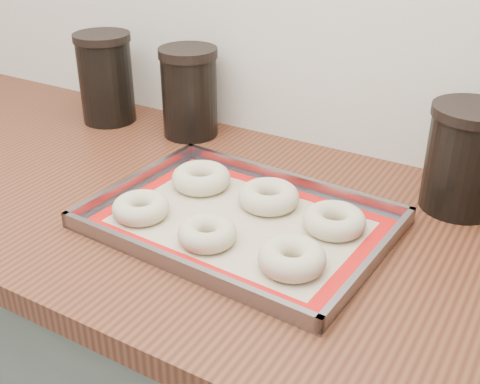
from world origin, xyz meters
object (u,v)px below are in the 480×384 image
Objects in this scene: bagel_front_right at (292,258)px; canister_mid at (189,92)px; bagel_back_mid at (269,197)px; canister_left at (106,78)px; bagel_front_left at (141,208)px; canister_right at (466,158)px; bagel_back_left at (201,178)px; baking_tray at (240,221)px; bagel_back_right at (334,221)px; bagel_front_mid at (207,233)px.

bagel_front_right is 0.52× the size of canister_mid.
canister_left reaches higher than bagel_back_mid.
bagel_front_left is 0.50× the size of canister_mid.
bagel_front_right is 0.49× the size of canister_left.
bagel_back_left is at bearing -157.47° from canister_right.
bagel_front_right is at bearing -27.17° from canister_left.
bagel_front_right is at bearing -29.67° from bagel_back_left.
bagel_front_left is at bearing -67.97° from canister_mid.
baking_tray is at bearing -43.65° from canister_mid.
canister_left is (-0.49, 0.25, 0.09)m from baking_tray.
bagel_front_right is at bearing -29.40° from baking_tray.
canister_right is at bearing 22.53° from bagel_back_left.
bagel_front_mid is at bearing -138.78° from bagel_back_right.
canister_mid is at bearing 136.35° from baking_tray.
bagel_back_right is 0.50× the size of canister_left.
bagel_front_left is at bearing -156.96° from bagel_back_right.
bagel_back_right reaches higher than baking_tray.
canister_mid reaches higher than canister_right.
canister_mid is (-0.42, 0.22, 0.07)m from bagel_back_right.
bagel_back_right is at bearing -128.74° from canister_right.
bagel_front_left is at bearing -42.27° from canister_left.
bagel_back_left is (-0.12, 0.07, 0.02)m from baking_tray.
bagel_front_mid is at bearing -51.96° from canister_mid.
bagel_front_left is 1.03× the size of bagel_front_mid.
canister_mid is at bearing 140.20° from bagel_front_right.
bagel_front_mid is at bearing -53.22° from bagel_back_left.
bagel_back_mid is 0.54× the size of canister_mid.
canister_mid is at bearing 128.04° from bagel_front_mid.
bagel_back_left is at bearing -25.41° from canister_left.
bagel_back_right is at bearing -7.13° from bagel_back_mid.
baking_tray is 4.68× the size of bagel_back_mid.
baking_tray is 0.16m from bagel_front_left.
canister_right is (0.27, 0.17, 0.07)m from bagel_back_mid.
canister_mid reaches higher than bagel_front_mid.
bagel_back_mid is 0.13m from bagel_back_right.
bagel_front_left is at bearing -100.77° from bagel_back_left.
bagel_back_mid reaches higher than bagel_front_mid.
bagel_front_left is 0.47× the size of canister_left.
bagel_back_right is 0.48m from canister_mid.
bagel_back_mid is 1.04× the size of bagel_back_right.
baking_tray is 4.91× the size of bagel_front_right.
bagel_front_mid is 0.58m from canister_left.
canister_left is (-0.34, 0.31, 0.08)m from bagel_front_left.
bagel_back_right is at bearing 23.04° from bagel_front_left.
bagel_back_right is (0.14, 0.06, 0.01)m from baking_tray.
canister_mid is (-0.41, 0.34, 0.07)m from bagel_front_right.
bagel_front_right is 0.54× the size of canister_right.
bagel_front_mid is 0.15m from bagel_back_mid.
bagel_front_mid is at bearing -4.33° from bagel_front_left.
canister_mid is (-0.27, 0.35, 0.07)m from bagel_front_mid.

